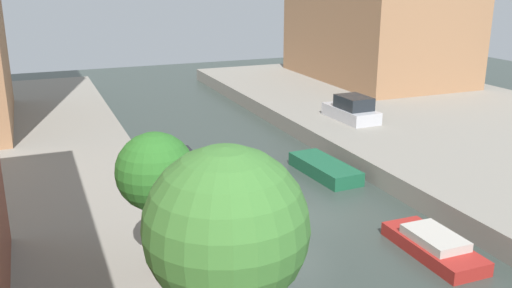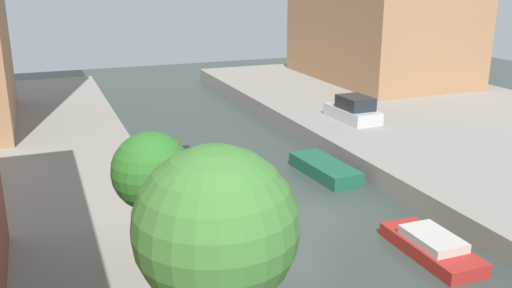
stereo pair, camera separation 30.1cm
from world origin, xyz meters
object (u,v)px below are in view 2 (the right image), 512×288
object	(u,v)px
moored_boat_left_4	(181,160)
street_tree_2	(151,173)
low_block_right	(379,37)
street_tree_1	(216,229)
moored_boat_left_3	(226,226)
moored_boat_right_2	(432,246)
parked_car	(353,110)
moored_boat_right_3	(325,169)

from	to	relation	value
moored_boat_left_4	street_tree_2	bearing A→B (deg)	-107.58
low_block_right	street_tree_1	world-z (taller)	low_block_right
street_tree_1	moored_boat_left_4	distance (m)	19.31
moored_boat_left_3	street_tree_2	bearing A→B (deg)	-133.70
low_block_right	moored_boat_left_3	bearing A→B (deg)	-133.90
street_tree_1	moored_boat_left_4	size ratio (longest dim) A/B	1.56
moored_boat_left_4	moored_boat_right_2	distance (m)	14.11
parked_car	moored_boat_left_4	bearing A→B (deg)	-171.00
moored_boat_right_3	moored_boat_left_4	bearing A→B (deg)	148.30
moored_boat_left_3	moored_boat_right_3	world-z (taller)	moored_boat_left_3
street_tree_1	street_tree_2	xyz separation A→B (m)	(0.00, 6.24, -0.99)
street_tree_1	moored_boat_left_4	xyz separation A→B (m)	(3.82, 18.29, -4.90)
low_block_right	moored_boat_right_3	world-z (taller)	low_block_right
moored_boat_left_4	moored_boat_right_3	world-z (taller)	moored_boat_left_4
low_block_right	street_tree_1	bearing A→B (deg)	-127.73
street_tree_1	moored_boat_right_2	xyz separation A→B (m)	(9.81, 5.52, -4.89)
moored_boat_right_2	moored_boat_right_3	size ratio (longest dim) A/B	0.92
parked_car	moored_boat_left_4	size ratio (longest dim) A/B	1.08
street_tree_2	moored_boat_left_3	size ratio (longest dim) A/B	1.19
moored_boat_left_4	parked_car	bearing A→B (deg)	9.00
moored_boat_left_3	parked_car	bearing A→B (deg)	40.98
street_tree_1	moored_boat_left_4	world-z (taller)	street_tree_1
moored_boat_left_4	moored_boat_right_2	world-z (taller)	moored_boat_right_2
low_block_right	moored_boat_left_4	bearing A→B (deg)	-146.82
moored_boat_left_4	moored_boat_right_2	bearing A→B (deg)	-64.84
parked_car	moored_boat_right_2	distance (m)	15.61
parked_car	moored_boat_left_3	distance (m)	15.73
street_tree_2	moored_boat_left_4	distance (m)	13.22
moored_boat_right_2	parked_car	bearing A→B (deg)	69.54
street_tree_1	moored_boat_right_3	bearing A→B (deg)	54.56
moored_boat_left_3	moored_boat_right_3	size ratio (longest dim) A/B	0.82
parked_car	moored_boat_right_3	bearing A→B (deg)	-131.22
moored_boat_left_4	moored_boat_left_3	bearing A→B (deg)	-92.71
street_tree_2	moored_boat_right_3	size ratio (longest dim) A/B	0.98
street_tree_2	moored_boat_right_2	bearing A→B (deg)	-4.21
street_tree_2	parked_car	world-z (taller)	street_tree_2
street_tree_2	moored_boat_right_3	bearing A→B (deg)	38.43
street_tree_2	parked_car	xyz separation A→B (m)	(15.25, 13.86, -2.61)
moored_boat_right_2	moored_boat_right_3	distance (m)	8.83
street_tree_2	street_tree_1	bearing A→B (deg)	-90.00
low_block_right	street_tree_2	bearing A→B (deg)	-133.87
street_tree_2	parked_car	size ratio (longest dim) A/B	1.10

